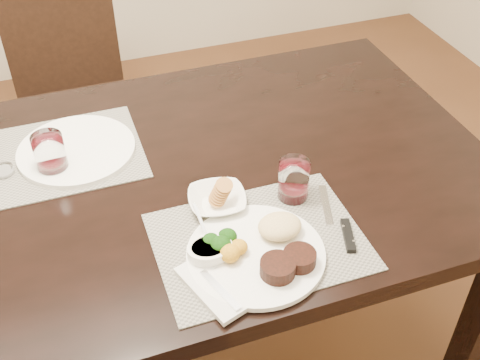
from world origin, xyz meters
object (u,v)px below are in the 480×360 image
object	(u,v)px
chair_far	(72,88)
steak_knife	(342,228)
dinner_plate	(263,250)
cracker_bowl	(217,200)
far_plate	(76,150)
wine_glass_near	(294,181)

from	to	relation	value
chair_far	steak_knife	world-z (taller)	chair_far
dinner_plate	chair_far	bearing A→B (deg)	114.43
chair_far	cracker_bowl	size ratio (longest dim) A/B	5.86
chair_far	far_plate	distance (m)	0.80
cracker_bowl	wine_glass_near	xyz separation A→B (m)	(0.18, -0.03, 0.03)
wine_glass_near	steak_knife	bearing A→B (deg)	-66.89
dinner_plate	steak_knife	world-z (taller)	dinner_plate
chair_far	dinner_plate	world-z (taller)	chair_far
chair_far	far_plate	size ratio (longest dim) A/B	2.93
steak_knife	wine_glass_near	size ratio (longest dim) A/B	2.28
dinner_plate	steak_knife	size ratio (longest dim) A/B	1.30
dinner_plate	far_plate	bearing A→B (deg)	134.56
chair_far	dinner_plate	distance (m)	1.33
wine_glass_near	far_plate	xyz separation A→B (m)	(-0.47, 0.35, -0.04)
wine_glass_near	far_plate	distance (m)	0.59
chair_far	far_plate	bearing A→B (deg)	-93.11
steak_knife	cracker_bowl	xyz separation A→B (m)	(-0.24, 0.17, 0.01)
dinner_plate	far_plate	world-z (taller)	dinner_plate
chair_far	steak_knife	distance (m)	1.37
chair_far	wine_glass_near	distance (m)	1.23
cracker_bowl	chair_far	bearing A→B (deg)	102.70
cracker_bowl	far_plate	distance (m)	0.43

